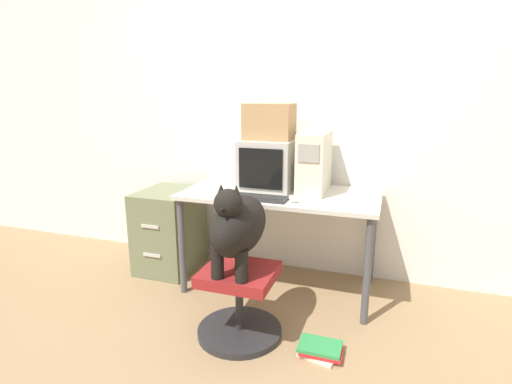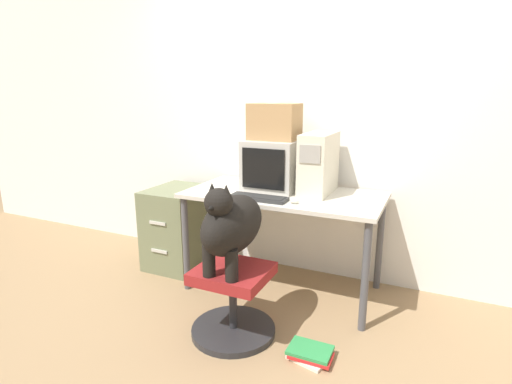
# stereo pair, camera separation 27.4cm
# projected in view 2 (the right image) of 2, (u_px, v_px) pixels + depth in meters

# --- Properties ---
(ground_plane) EXTENTS (12.00, 12.00, 0.00)m
(ground_plane) POSITION_uv_depth(u_px,v_px,m) (264.00, 310.00, 2.84)
(ground_plane) COLOR #937551
(wall_back) EXTENTS (8.00, 0.05, 2.60)m
(wall_back) POSITION_uv_depth(u_px,v_px,m) (304.00, 118.00, 3.23)
(wall_back) COLOR white
(wall_back) RESTS_ON ground_plane
(desk) EXTENTS (1.45, 0.74, 0.78)m
(desk) POSITION_uv_depth(u_px,v_px,m) (284.00, 204.00, 2.99)
(desk) COLOR beige
(desk) RESTS_ON ground_plane
(crt_monitor) EXTENTS (0.40, 0.43, 0.38)m
(crt_monitor) POSITION_uv_depth(u_px,v_px,m) (274.00, 164.00, 3.08)
(crt_monitor) COLOR #B7B2A8
(crt_monitor) RESTS_ON desk
(pc_tower) EXTENTS (0.20, 0.45, 0.44)m
(pc_tower) POSITION_uv_depth(u_px,v_px,m) (319.00, 163.00, 2.92)
(pc_tower) COLOR beige
(pc_tower) RESTS_ON desk
(keyboard) EXTENTS (0.41, 0.14, 0.03)m
(keyboard) POSITION_uv_depth(u_px,v_px,m) (258.00, 198.00, 2.79)
(keyboard) COLOR #2D2D2D
(keyboard) RESTS_ON desk
(computer_mouse) EXTENTS (0.06, 0.04, 0.04)m
(computer_mouse) POSITION_uv_depth(u_px,v_px,m) (294.00, 201.00, 2.68)
(computer_mouse) COLOR beige
(computer_mouse) RESTS_ON desk
(office_chair) EXTENTS (0.54, 0.54, 0.45)m
(office_chair) POSITION_uv_depth(u_px,v_px,m) (233.00, 301.00, 2.52)
(office_chair) COLOR #262628
(office_chair) RESTS_ON ground_plane
(dog) EXTENTS (0.28, 0.59, 0.57)m
(dog) POSITION_uv_depth(u_px,v_px,m) (231.00, 224.00, 2.39)
(dog) COLOR black
(dog) RESTS_ON office_chair
(filing_cabinet) EXTENTS (0.45, 0.57, 0.70)m
(filing_cabinet) POSITION_uv_depth(u_px,v_px,m) (179.00, 227.00, 3.52)
(filing_cabinet) COLOR #6B7251
(filing_cabinet) RESTS_ON ground_plane
(cardboard_box) EXTENTS (0.36, 0.25, 0.27)m
(cardboard_box) POSITION_uv_depth(u_px,v_px,m) (275.00, 122.00, 3.00)
(cardboard_box) COLOR #A87F51
(cardboard_box) RESTS_ON crt_monitor
(book_stack_floor) EXTENTS (0.26, 0.22, 0.06)m
(book_stack_floor) POSITION_uv_depth(u_px,v_px,m) (310.00, 354.00, 2.31)
(book_stack_floor) COLOR silver
(book_stack_floor) RESTS_ON ground_plane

